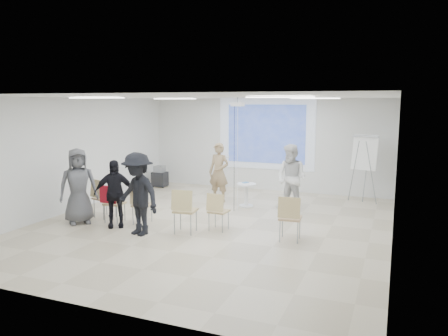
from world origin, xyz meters
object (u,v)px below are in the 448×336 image
at_px(flipchart_easel, 365,153).
at_px(chair_left_inner, 141,202).
at_px(chair_right_far, 290,215).
at_px(av_cart, 160,177).
at_px(chair_left_mid, 113,201).
at_px(player_left, 219,169).
at_px(audience_outer, 78,182).
at_px(chair_center, 184,207).
at_px(pedestal_table, 246,193).
at_px(chair_far_left, 102,195).
at_px(player_right, 292,174).
at_px(laptop, 143,203).
at_px(chair_right_inner, 217,209).
at_px(audience_mid, 138,189).
at_px(audience_left, 114,189).

bearing_deg(flipchart_easel, chair_left_inner, -122.96).
relative_size(chair_right_far, av_cart, 1.35).
bearing_deg(chair_right_far, chair_left_mid, 176.29).
distance_m(player_left, audience_outer, 4.02).
height_order(chair_center, chair_right_far, chair_center).
bearing_deg(pedestal_table, chair_far_left, -140.22).
relative_size(player_right, audience_outer, 0.98).
bearing_deg(chair_left_inner, pedestal_table, 44.00).
bearing_deg(chair_far_left, player_right, 46.42).
relative_size(laptop, av_cart, 0.46).
bearing_deg(player_right, chair_right_far, -56.94).
xyz_separation_m(chair_right_inner, chair_right_far, (1.69, -0.14, 0.06)).
bearing_deg(audience_mid, chair_far_left, 169.36).
xyz_separation_m(audience_mid, flipchart_easel, (4.32, 5.01, 0.41)).
bearing_deg(chair_far_left, chair_left_inner, 11.09).
xyz_separation_m(player_right, flipchart_easel, (1.70, 1.72, 0.45)).
xyz_separation_m(chair_center, audience_left, (-1.74, -0.11, 0.31)).
xyz_separation_m(chair_left_mid, chair_right_inner, (2.60, 0.30, -0.02)).
height_order(chair_far_left, chair_center, chair_center).
distance_m(player_left, laptop, 2.94).
distance_m(player_right, chair_right_far, 2.65).
relative_size(player_right, av_cart, 2.75).
relative_size(pedestal_table, chair_far_left, 0.70).
bearing_deg(chair_right_inner, chair_center, -139.89).
relative_size(chair_left_inner, chair_center, 0.90).
height_order(player_left, chair_right_inner, player_left).
bearing_deg(laptop, player_left, -118.36).
height_order(chair_left_mid, laptop, chair_left_mid).
bearing_deg(audience_outer, flipchart_easel, -9.11).
relative_size(laptop, audience_mid, 0.16).
xyz_separation_m(chair_left_mid, chair_center, (2.00, -0.16, 0.06)).
bearing_deg(pedestal_table, chair_center, -99.00).
bearing_deg(laptop, chair_right_inner, 170.01).
bearing_deg(pedestal_table, av_cart, 156.19).
height_order(player_right, audience_mid, audience_mid).
height_order(chair_right_far, audience_left, audience_left).
height_order(chair_left_inner, chair_right_far, chair_right_far).
relative_size(chair_left_inner, audience_left, 0.50).
bearing_deg(chair_left_mid, audience_mid, -30.40).
height_order(audience_left, audience_outer, audience_outer).
bearing_deg(chair_left_mid, player_right, 33.60).
distance_m(player_right, audience_left, 4.57).
height_order(pedestal_table, chair_center, chair_center).
bearing_deg(flipchart_easel, chair_left_mid, -125.98).
bearing_deg(av_cart, chair_left_inner, -65.62).
bearing_deg(flipchart_easel, audience_mid, -115.94).
relative_size(pedestal_table, audience_left, 0.38).
distance_m(chair_right_inner, audience_left, 2.44).
xyz_separation_m(player_right, chair_left_inner, (-3.02, -2.56, -0.45)).
relative_size(chair_right_inner, av_cart, 1.22).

